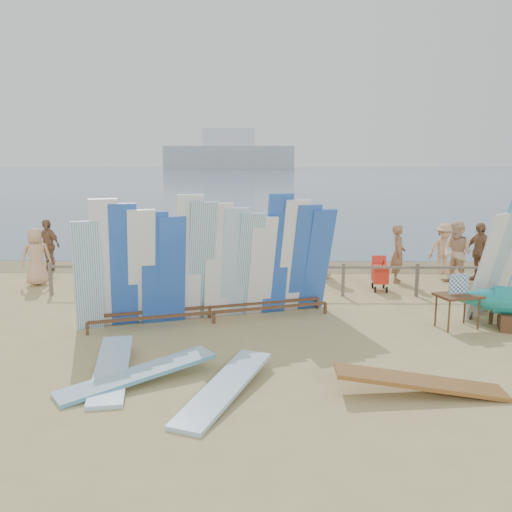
{
  "coord_description": "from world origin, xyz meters",
  "views": [
    {
      "loc": [
        -0.19,
        -11.39,
        3.69
      ],
      "look_at": [
        -0.37,
        2.67,
        1.17
      ],
      "focal_mm": 38.0,
      "sensor_mm": 36.0,
      "label": 1
    }
  ],
  "objects_px": {
    "vendor_table": "(457,310)",
    "beachgoer_10": "(479,252)",
    "flat_board_e": "(138,383)",
    "beach_chair_left": "(274,281)",
    "beachgoer_extra_1": "(48,245)",
    "beachgoer_2": "(115,259)",
    "beachgoer_0": "(36,257)",
    "beach_chair_right": "(297,278)",
    "flat_board_b": "(225,395)",
    "beachgoer_4": "(265,256)",
    "main_surfboard_rack": "(211,265)",
    "beachgoer_5": "(277,243)",
    "flat_board_a": "(112,375)",
    "flat_board_c": "(419,394)",
    "beachgoer_9": "(444,249)",
    "beachgoer_7": "(398,254)",
    "beachgoer_8": "(457,253)",
    "side_surfboard_rack": "(507,258)",
    "beachgoer_6": "(322,249)",
    "stroller": "(380,277)"
  },
  "relations": [
    {
      "from": "beachgoer_8",
      "to": "beachgoer_2",
      "type": "relative_size",
      "value": 1.04
    },
    {
      "from": "beachgoer_4",
      "to": "beachgoer_0",
      "type": "bearing_deg",
      "value": -126.19
    },
    {
      "from": "beachgoer_8",
      "to": "beachgoer_5",
      "type": "bearing_deg",
      "value": -153.18
    },
    {
      "from": "beach_chair_right",
      "to": "beachgoer_8",
      "type": "xyz_separation_m",
      "value": [
        4.75,
        0.31,
        0.71
      ]
    },
    {
      "from": "flat_board_a",
      "to": "beachgoer_9",
      "type": "height_order",
      "value": "beachgoer_9"
    },
    {
      "from": "flat_board_b",
      "to": "beachgoer_2",
      "type": "bearing_deg",
      "value": 138.43
    },
    {
      "from": "flat_board_e",
      "to": "beachgoer_8",
      "type": "xyz_separation_m",
      "value": [
        7.84,
        7.34,
        0.95
      ]
    },
    {
      "from": "beachgoer_2",
      "to": "beachgoer_4",
      "type": "bearing_deg",
      "value": -111.88
    },
    {
      "from": "flat_board_a",
      "to": "beach_chair_right",
      "type": "relative_size",
      "value": 3.39
    },
    {
      "from": "beach_chair_right",
      "to": "beachgoer_extra_1",
      "type": "relative_size",
      "value": 0.46
    },
    {
      "from": "vendor_table",
      "to": "beachgoer_10",
      "type": "height_order",
      "value": "beachgoer_10"
    },
    {
      "from": "beachgoer_7",
      "to": "side_surfboard_rack",
      "type": "bearing_deg",
      "value": -138.25
    },
    {
      "from": "flat_board_b",
      "to": "beachgoer_4",
      "type": "height_order",
      "value": "beachgoer_4"
    },
    {
      "from": "vendor_table",
      "to": "beachgoer_extra_1",
      "type": "height_order",
      "value": "beachgoer_extra_1"
    },
    {
      "from": "beachgoer_0",
      "to": "flat_board_a",
      "type": "bearing_deg",
      "value": 101.31
    },
    {
      "from": "vendor_table",
      "to": "beachgoer_10",
      "type": "xyz_separation_m",
      "value": [
        2.3,
        4.76,
        0.49
      ]
    },
    {
      "from": "beachgoer_extra_1",
      "to": "beach_chair_right",
      "type": "bearing_deg",
      "value": 10.96
    },
    {
      "from": "vendor_table",
      "to": "beachgoer_9",
      "type": "relative_size",
      "value": 0.74
    },
    {
      "from": "beachgoer_2",
      "to": "beach_chair_left",
      "type": "bearing_deg",
      "value": -118.57
    },
    {
      "from": "beachgoer_5",
      "to": "beachgoer_8",
      "type": "relative_size",
      "value": 0.87
    },
    {
      "from": "flat_board_e",
      "to": "flat_board_b",
      "type": "bearing_deg",
      "value": 37.9
    },
    {
      "from": "flat_board_e",
      "to": "beachgoer_6",
      "type": "xyz_separation_m",
      "value": [
        3.95,
        8.19,
        0.92
      ]
    },
    {
      "from": "flat_board_e",
      "to": "beachgoer_0",
      "type": "distance_m",
      "value": 8.48
    },
    {
      "from": "flat_board_c",
      "to": "beachgoer_extra_1",
      "type": "bearing_deg",
      "value": 46.62
    },
    {
      "from": "flat_board_b",
      "to": "stroller",
      "type": "height_order",
      "value": "stroller"
    },
    {
      "from": "beach_chair_left",
      "to": "beachgoer_6",
      "type": "distance_m",
      "value": 2.27
    },
    {
      "from": "beachgoer_extra_1",
      "to": "beachgoer_6",
      "type": "height_order",
      "value": "beachgoer_6"
    },
    {
      "from": "beach_chair_right",
      "to": "beachgoer_7",
      "type": "xyz_separation_m",
      "value": [
        3.06,
        0.55,
        0.65
      ]
    },
    {
      "from": "main_surfboard_rack",
      "to": "beachgoer_2",
      "type": "height_order",
      "value": "main_surfboard_rack"
    },
    {
      "from": "beachgoer_9",
      "to": "beachgoer_7",
      "type": "bearing_deg",
      "value": -157.41
    },
    {
      "from": "beachgoer_extra_1",
      "to": "beachgoer_2",
      "type": "relative_size",
      "value": 0.95
    },
    {
      "from": "side_surfboard_rack",
      "to": "flat_board_b",
      "type": "distance_m",
      "value": 8.11
    },
    {
      "from": "beachgoer_10",
      "to": "flat_board_b",
      "type": "bearing_deg",
      "value": -61.57
    },
    {
      "from": "beachgoer_9",
      "to": "beach_chair_right",
      "type": "bearing_deg",
      "value": -171.91
    },
    {
      "from": "beachgoer_0",
      "to": "main_surfboard_rack",
      "type": "bearing_deg",
      "value": 127.46
    },
    {
      "from": "flat_board_e",
      "to": "beach_chair_left",
      "type": "bearing_deg",
      "value": 124.98
    },
    {
      "from": "beachgoer_5",
      "to": "beachgoer_2",
      "type": "xyz_separation_m",
      "value": [
        -4.68,
        -3.59,
        0.08
      ]
    },
    {
      "from": "flat_board_e",
      "to": "beachgoer_extra_1",
      "type": "distance_m",
      "value": 10.59
    },
    {
      "from": "vendor_table",
      "to": "flat_board_e",
      "type": "height_order",
      "value": "vendor_table"
    },
    {
      "from": "flat_board_c",
      "to": "flat_board_a",
      "type": "xyz_separation_m",
      "value": [
        -5.11,
        0.71,
        0.0
      ]
    },
    {
      "from": "flat_board_e",
      "to": "beachgoer_2",
      "type": "bearing_deg",
      "value": 162.79
    },
    {
      "from": "vendor_table",
      "to": "beachgoer_0",
      "type": "relative_size",
      "value": 0.71
    },
    {
      "from": "beachgoer_2",
      "to": "vendor_table",
      "type": "bearing_deg",
      "value": -142.76
    },
    {
      "from": "flat_board_a",
      "to": "beachgoer_0",
      "type": "height_order",
      "value": "beachgoer_0"
    },
    {
      "from": "main_surfboard_rack",
      "to": "beachgoer_2",
      "type": "distance_m",
      "value": 4.21
    },
    {
      "from": "main_surfboard_rack",
      "to": "beachgoer_5",
      "type": "relative_size",
      "value": 3.54
    },
    {
      "from": "vendor_table",
      "to": "flat_board_c",
      "type": "distance_m",
      "value": 3.93
    },
    {
      "from": "flat_board_c",
      "to": "beachgoer_7",
      "type": "xyz_separation_m",
      "value": [
        1.57,
        7.96,
        0.88
      ]
    },
    {
      "from": "flat_board_b",
      "to": "beachgoer_extra_1",
      "type": "xyz_separation_m",
      "value": [
        -6.59,
        9.69,
        0.86
      ]
    },
    {
      "from": "flat_board_b",
      "to": "side_surfboard_rack",
      "type": "bearing_deg",
      "value": 57.48
    }
  ]
}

